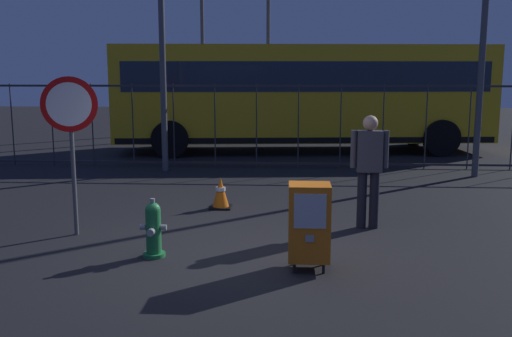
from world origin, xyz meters
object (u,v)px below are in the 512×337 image
(stop_sign, at_px, (70,122))
(pedestrian, at_px, (369,165))
(street_light_near_right, at_px, (268,19))
(street_light_near_left, at_px, (202,30))
(bus_near, at_px, (302,92))
(traffic_cone, at_px, (221,193))
(fire_hydrant, at_px, (153,229))
(newspaper_box_primary, at_px, (309,222))

(stop_sign, bearing_deg, pedestrian, 8.24)
(street_light_near_right, bearing_deg, street_light_near_left, 176.95)
(stop_sign, xyz_separation_m, street_light_near_left, (-0.28, 14.32, 2.20))
(bus_near, distance_m, street_light_near_left, 6.81)
(pedestrian, relative_size, street_light_near_right, 0.23)
(traffic_cone, bearing_deg, street_light_near_right, 88.37)
(bus_near, height_order, street_light_near_left, street_light_near_left)
(fire_hydrant, relative_size, traffic_cone, 1.41)
(fire_hydrant, height_order, bus_near, bus_near)
(traffic_cone, relative_size, bus_near, 0.05)
(traffic_cone, bearing_deg, pedestrian, -26.03)
(stop_sign, bearing_deg, fire_hydrant, -34.12)
(stop_sign, distance_m, traffic_cone, 2.88)
(bus_near, bearing_deg, traffic_cone, -107.20)
(street_light_near_right, bearing_deg, pedestrian, -81.77)
(bus_near, bearing_deg, street_light_near_right, 97.24)
(stop_sign, xyz_separation_m, traffic_cone, (1.86, 1.74, -1.34))
(fire_hydrant, distance_m, stop_sign, 2.03)
(newspaper_box_primary, xyz_separation_m, street_light_near_right, (-1.04, 15.45, 3.64))
(pedestrian, relative_size, bus_near, 0.16)
(street_light_near_left, bearing_deg, fire_hydrant, -83.98)
(pedestrian, distance_m, street_light_near_left, 14.70)
(bus_near, bearing_deg, street_light_near_left, 119.01)
(traffic_cone, distance_m, bus_near, 7.53)
(fire_hydrant, distance_m, bus_near, 10.18)
(fire_hydrant, height_order, street_light_near_right, street_light_near_right)
(fire_hydrant, xyz_separation_m, pedestrian, (2.85, 1.51, 0.60))
(newspaper_box_primary, distance_m, traffic_cone, 3.32)
(fire_hydrant, xyz_separation_m, street_light_near_right, (0.89, 15.09, 3.86))
(traffic_cone, bearing_deg, bus_near, 78.15)
(newspaper_box_primary, distance_m, pedestrian, 2.12)
(newspaper_box_primary, height_order, bus_near, bus_near)
(stop_sign, height_order, pedestrian, stop_sign)
(traffic_cone, bearing_deg, stop_sign, -136.97)
(fire_hydrant, height_order, stop_sign, stop_sign)
(street_light_near_left, distance_m, street_light_near_right, 2.53)
(fire_hydrant, height_order, traffic_cone, fire_hydrant)
(street_light_near_right, bearing_deg, fire_hydrant, -93.36)
(fire_hydrant, height_order, newspaper_box_primary, newspaper_box_primary)
(newspaper_box_primary, distance_m, stop_sign, 3.64)
(pedestrian, height_order, traffic_cone, pedestrian)
(newspaper_box_primary, bearing_deg, stop_sign, 158.82)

